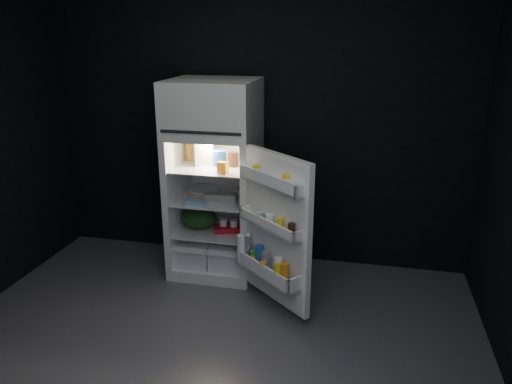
% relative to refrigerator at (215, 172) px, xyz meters
% --- Properties ---
extents(floor, '(4.00, 3.40, 0.00)m').
position_rel_refrigerator_xyz_m(floor, '(0.30, -1.32, -0.96)').
color(floor, '#57575C').
rests_on(floor, ground).
extents(wall_back, '(4.00, 0.00, 2.70)m').
position_rel_refrigerator_xyz_m(wall_back, '(0.30, 0.38, 0.39)').
color(wall_back, black).
rests_on(wall_back, ground).
extents(wall_front, '(4.00, 0.00, 2.70)m').
position_rel_refrigerator_xyz_m(wall_front, '(0.30, -3.02, 0.39)').
color(wall_front, black).
rests_on(wall_front, ground).
extents(refrigerator, '(0.76, 0.71, 1.78)m').
position_rel_refrigerator_xyz_m(refrigerator, '(0.00, 0.00, 0.00)').
color(refrigerator, white).
rests_on(refrigerator, ground).
extents(fridge_door, '(0.67, 0.62, 1.22)m').
position_rel_refrigerator_xyz_m(fridge_door, '(0.66, -0.62, -0.27)').
color(fridge_door, white).
rests_on(fridge_door, ground).
extents(milk_jug, '(0.21, 0.21, 0.24)m').
position_rel_refrigerator_xyz_m(milk_jug, '(-0.10, -0.03, 0.19)').
color(milk_jug, white).
rests_on(milk_jug, refrigerator).
extents(mayo_jar, '(0.16, 0.16, 0.14)m').
position_rel_refrigerator_xyz_m(mayo_jar, '(0.05, -0.03, 0.14)').
color(mayo_jar, '#1D48A0').
rests_on(mayo_jar, refrigerator).
extents(jam_jar, '(0.10, 0.10, 0.13)m').
position_rel_refrigerator_xyz_m(jam_jar, '(0.18, -0.03, 0.14)').
color(jam_jar, black).
rests_on(jam_jar, refrigerator).
extents(amber_bottle, '(0.08, 0.08, 0.22)m').
position_rel_refrigerator_xyz_m(amber_bottle, '(-0.27, 0.10, 0.18)').
color(amber_bottle, '#C78D1F').
rests_on(amber_bottle, refrigerator).
extents(small_carton, '(0.10, 0.08, 0.10)m').
position_rel_refrigerator_xyz_m(small_carton, '(0.15, -0.26, 0.12)').
color(small_carton, orange).
rests_on(small_carton, refrigerator).
extents(egg_carton, '(0.30, 0.14, 0.07)m').
position_rel_refrigerator_xyz_m(egg_carton, '(0.08, -0.13, -0.19)').
color(egg_carton, gray).
rests_on(egg_carton, refrigerator).
extents(pie, '(0.37, 0.37, 0.04)m').
position_rel_refrigerator_xyz_m(pie, '(-0.12, 0.05, -0.21)').
color(pie, tan).
rests_on(pie, refrigerator).
extents(flat_package, '(0.19, 0.12, 0.04)m').
position_rel_refrigerator_xyz_m(flat_package, '(-0.09, -0.28, -0.21)').
color(flat_package, '#80A7C7').
rests_on(flat_package, refrigerator).
extents(wrapped_pkg, '(0.14, 0.13, 0.05)m').
position_rel_refrigerator_xyz_m(wrapped_pkg, '(0.22, 0.12, -0.20)').
color(wrapped_pkg, '#F8E9CB').
rests_on(wrapped_pkg, refrigerator).
extents(produce_bag, '(0.37, 0.33, 0.20)m').
position_rel_refrigerator_xyz_m(produce_bag, '(-0.15, -0.07, -0.43)').
color(produce_bag, '#193815').
rests_on(produce_bag, refrigerator).
extents(yogurt_tray, '(0.30, 0.23, 0.05)m').
position_rel_refrigerator_xyz_m(yogurt_tray, '(0.15, -0.09, -0.50)').
color(yogurt_tray, '#B20F1A').
rests_on(yogurt_tray, refrigerator).
extents(small_can_red, '(0.08, 0.08, 0.09)m').
position_rel_refrigerator_xyz_m(small_can_red, '(0.21, 0.15, -0.48)').
color(small_can_red, '#B20F1A').
rests_on(small_can_red, refrigerator).
extents(small_can_silver, '(0.09, 0.09, 0.09)m').
position_rel_refrigerator_xyz_m(small_can_silver, '(0.23, 0.06, -0.48)').
color(small_can_silver, silver).
rests_on(small_can_silver, refrigerator).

